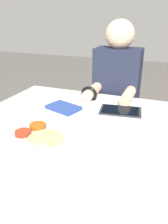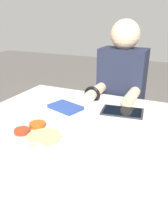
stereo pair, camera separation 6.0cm
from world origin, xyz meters
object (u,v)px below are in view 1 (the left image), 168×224
Objects in this scene: person_diner at (115,109)px; thali_tray at (37,135)px; tablet_device at (121,111)px; red_notebook at (64,108)px.

thali_tray is at bearing -102.14° from person_diner.
person_diner is at bearing 106.67° from tablet_device.
red_notebook is (-0.03, 0.33, -0.00)m from thali_tray.
person_diner reaches higher than red_notebook.
person_diner is (0.17, 0.81, -0.16)m from thali_tray.
person_diner reaches higher than thali_tray.
red_notebook is 0.17× the size of person_diner.
thali_tray reaches higher than red_notebook.
thali_tray reaches higher than tablet_device.
tablet_device is at bearing 15.29° from red_notebook.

